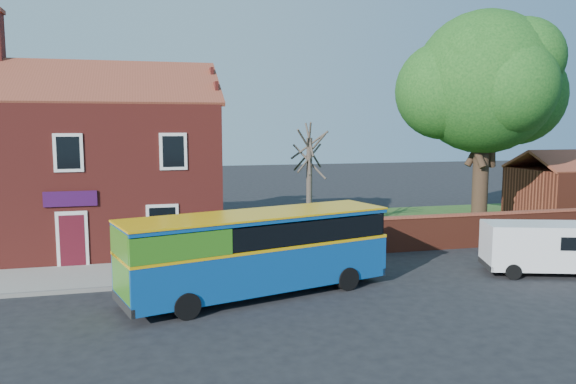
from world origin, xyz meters
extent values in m
plane|color=black|center=(0.00, 0.00, 0.00)|extent=(120.00, 120.00, 0.00)
cube|color=gray|center=(-7.00, 5.75, 0.06)|extent=(18.00, 3.50, 0.12)
cube|color=slate|center=(-7.00, 4.00, 0.07)|extent=(18.00, 0.15, 0.14)
cube|color=#426B28|center=(13.00, 13.00, 0.02)|extent=(26.00, 12.00, 0.04)
cube|color=maroon|center=(-7.00, 11.50, 3.25)|extent=(12.00, 8.00, 6.50)
cube|color=brown|center=(-7.00, 9.50, 7.50)|extent=(12.30, 4.08, 2.16)
cube|color=brown|center=(-7.00, 13.50, 7.50)|extent=(12.30, 4.08, 2.16)
cube|color=black|center=(-7.00, 7.47, 4.60)|extent=(1.10, 0.06, 1.50)
cube|color=#4C0F19|center=(-7.00, 7.45, 1.10)|extent=(0.95, 0.04, 2.10)
cube|color=silver|center=(-7.00, 7.47, 1.15)|extent=(1.20, 0.06, 2.30)
cube|color=#340D3C|center=(-7.00, 7.44, 2.80)|extent=(2.00, 0.06, 0.60)
cube|color=maroon|center=(13.00, 7.00, 0.75)|extent=(22.00, 0.30, 1.50)
cube|color=brown|center=(13.00, 7.00, 1.55)|extent=(22.00, 0.38, 0.10)
cube|color=brown|center=(22.00, 14.25, 3.55)|extent=(8.20, 2.56, 1.24)
cube|color=#0D4895|center=(-0.54, 2.26, 1.04)|extent=(9.35, 4.66, 1.44)
cube|color=#E8A90C|center=(-0.54, 2.26, 1.76)|extent=(9.38, 4.69, 0.10)
cube|color=black|center=(-0.54, 2.26, 2.19)|extent=(9.01, 4.58, 0.72)
cube|color=#37801C|center=(-3.43, 1.45, 2.19)|extent=(3.60, 3.06, 0.77)
cube|color=#0D4895|center=(-0.54, 2.26, 2.67)|extent=(9.35, 4.66, 0.14)
cube|color=#E8A90C|center=(-0.54, 2.26, 2.75)|extent=(9.40, 4.71, 0.06)
cylinder|color=black|center=(-3.05, 0.46, 0.41)|extent=(0.86, 0.49, 0.82)
cylinder|color=black|center=(-3.63, 2.48, 0.41)|extent=(0.86, 0.49, 0.82)
cylinder|color=black|center=(2.54, 2.04, 0.41)|extent=(0.86, 0.49, 0.82)
cylinder|color=black|center=(1.96, 4.07, 0.41)|extent=(0.86, 0.49, 0.82)
cube|color=white|center=(10.55, 2.14, 1.11)|extent=(4.79, 3.07, 1.69)
cylinder|color=black|center=(8.94, 1.79, 0.29)|extent=(0.63, 0.39, 0.59)
cylinder|color=black|center=(9.45, 3.37, 0.29)|extent=(0.63, 0.39, 0.59)
cylinder|color=black|center=(12.16, 2.49, 0.29)|extent=(0.63, 0.39, 0.59)
cylinder|color=black|center=(13.61, 11.24, 2.42)|extent=(0.84, 0.84, 4.85)
sphere|color=#367624|center=(13.61, 11.24, 7.90)|extent=(7.59, 7.59, 7.59)
sphere|color=#367624|center=(15.82, 11.66, 7.27)|extent=(5.48, 5.48, 5.48)
sphere|color=#367624|center=(11.61, 11.87, 7.48)|extent=(5.27, 5.27, 5.27)
cylinder|color=#4C4238|center=(3.74, 10.82, 2.51)|extent=(0.29, 0.29, 5.02)
cylinder|color=#4C4238|center=(3.74, 10.82, 4.31)|extent=(0.30, 2.45, 1.97)
cylinder|color=#4C4238|center=(3.74, 10.82, 4.13)|extent=(1.28, 1.81, 1.81)
cylinder|color=#4C4238|center=(3.74, 10.82, 4.49)|extent=(2.06, 0.94, 2.00)
camera|label=1|loc=(-4.08, -15.72, 5.74)|focal=35.00mm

